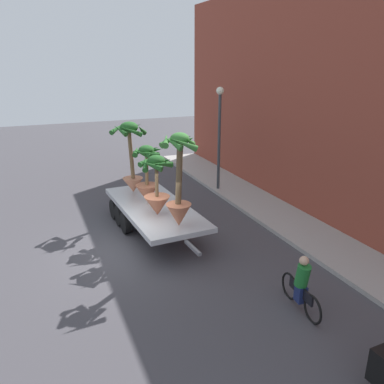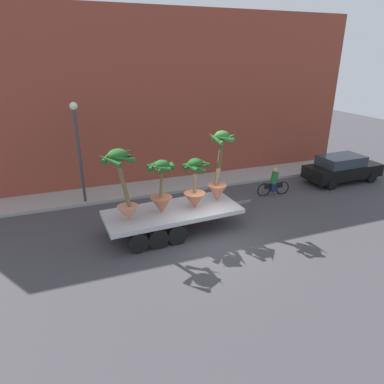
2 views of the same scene
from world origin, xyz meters
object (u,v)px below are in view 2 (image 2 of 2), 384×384
at_px(potted_palm_middle, 162,190).
at_px(parked_car, 342,168).
at_px(flatbed_trailer, 167,216).
at_px(street_lamp, 78,140).
at_px(potted_palm_rear, 219,171).
at_px(potted_palm_front, 123,185).
at_px(potted_palm_extra, 195,187).
at_px(cyclist, 274,183).

bearing_deg(potted_palm_middle, parked_car, 11.98).
distance_m(flatbed_trailer, street_lamp, 5.76).
distance_m(potted_palm_rear, potted_palm_front, 4.17).
relative_size(potted_palm_front, parked_car, 0.62).
relative_size(flatbed_trailer, street_lamp, 1.37).
relative_size(potted_palm_rear, potted_palm_extra, 1.44).
bearing_deg(parked_car, cyclist, -175.45).
bearing_deg(street_lamp, potted_palm_extra, -46.79).
bearing_deg(street_lamp, flatbed_trailer, -55.18).
distance_m(potted_palm_extra, parked_car, 10.52).
height_order(flatbed_trailer, cyclist, cyclist).
distance_m(potted_palm_front, parked_car, 13.43).
relative_size(potted_palm_front, potted_palm_extra, 1.33).
xyz_separation_m(potted_palm_rear, parked_car, (8.93, 2.17, -1.52)).
xyz_separation_m(parked_car, street_lamp, (-14.31, 1.91, 2.40)).
height_order(potted_palm_rear, parked_car, potted_palm_rear).
bearing_deg(cyclist, parked_car, 4.55).
distance_m(potted_palm_front, cyclist, 8.68).
bearing_deg(cyclist, potted_palm_rear, -156.23).
bearing_deg(flatbed_trailer, potted_palm_middle, -158.09).
height_order(flatbed_trailer, parked_car, parked_car).
relative_size(potted_palm_middle, parked_car, 0.48).
height_order(potted_palm_extra, parked_car, potted_palm_extra).
bearing_deg(potted_palm_front, potted_palm_extra, 2.75).
bearing_deg(parked_car, potted_palm_middle, -168.02).
distance_m(flatbed_trailer, cyclist, 6.76).
bearing_deg(potted_palm_front, potted_palm_middle, 7.63).
distance_m(potted_palm_rear, parked_car, 9.31).
xyz_separation_m(flatbed_trailer, potted_palm_rear, (2.41, 0.19, 1.59)).
relative_size(potted_palm_middle, potted_palm_front, 0.78).
bearing_deg(flatbed_trailer, potted_palm_front, -170.54).
bearing_deg(cyclist, potted_palm_front, -164.53).
distance_m(flatbed_trailer, potted_palm_middle, 1.21).
xyz_separation_m(potted_palm_extra, street_lamp, (-4.16, 4.42, 1.30)).
relative_size(potted_palm_front, cyclist, 1.55).
height_order(potted_palm_rear, street_lamp, street_lamp).
bearing_deg(potted_palm_middle, flatbed_trailer, 21.91).
distance_m(potted_palm_rear, potted_palm_middle, 2.66).
relative_size(cyclist, parked_car, 0.40).
relative_size(potted_palm_middle, cyclist, 1.20).
distance_m(potted_palm_extra, cyclist, 5.83).
height_order(potted_palm_rear, cyclist, potted_palm_rear).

